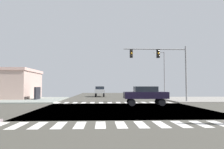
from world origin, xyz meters
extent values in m
cube|color=#46433B|center=(0.00, 0.00, -0.03)|extent=(14.00, 90.00, 0.05)
cube|color=#46433B|center=(0.00, 0.00, -0.03)|extent=(90.00, 12.00, 0.05)
cube|color=gray|center=(13.00, 12.00, 0.07)|extent=(12.00, 12.00, 0.14)
cube|color=gray|center=(-13.00, 12.00, 0.07)|extent=(12.00, 12.00, 0.14)
cube|color=white|center=(-5.75, -7.30, 0.00)|extent=(0.50, 2.00, 0.01)
cube|color=white|center=(-4.75, -7.30, 0.00)|extent=(0.50, 2.00, 0.01)
cube|color=white|center=(-3.75, -7.30, 0.00)|extent=(0.50, 2.00, 0.01)
cube|color=white|center=(-2.75, -7.30, 0.00)|extent=(0.50, 2.00, 0.01)
cube|color=white|center=(-1.75, -7.30, 0.00)|extent=(0.50, 2.00, 0.01)
cube|color=white|center=(-0.75, -7.30, 0.00)|extent=(0.50, 2.00, 0.01)
cube|color=white|center=(0.25, -7.30, 0.00)|extent=(0.50, 2.00, 0.01)
cube|color=white|center=(1.25, -7.30, 0.00)|extent=(0.50, 2.00, 0.01)
cube|color=white|center=(2.25, -7.30, 0.00)|extent=(0.50, 2.00, 0.01)
cube|color=white|center=(3.25, -7.30, 0.00)|extent=(0.50, 2.00, 0.01)
cube|color=white|center=(4.25, -7.30, 0.00)|extent=(0.50, 2.00, 0.01)
cube|color=white|center=(-6.75, 7.30, 0.00)|extent=(0.50, 2.00, 0.01)
cube|color=white|center=(-5.75, 7.30, 0.00)|extent=(0.50, 2.00, 0.01)
cube|color=white|center=(-4.75, 7.30, 0.00)|extent=(0.50, 2.00, 0.01)
cube|color=white|center=(-3.75, 7.30, 0.00)|extent=(0.50, 2.00, 0.01)
cube|color=white|center=(-2.75, 7.30, 0.00)|extent=(0.50, 2.00, 0.01)
cube|color=white|center=(-1.75, 7.30, 0.00)|extent=(0.50, 2.00, 0.01)
cube|color=white|center=(-0.75, 7.30, 0.00)|extent=(0.50, 2.00, 0.01)
cube|color=white|center=(0.25, 7.30, 0.00)|extent=(0.50, 2.00, 0.01)
cube|color=white|center=(1.25, 7.30, 0.00)|extent=(0.50, 2.00, 0.01)
cube|color=white|center=(2.25, 7.30, 0.00)|extent=(0.50, 2.00, 0.01)
cube|color=white|center=(3.25, 7.30, 0.00)|extent=(0.50, 2.00, 0.01)
cube|color=white|center=(4.25, 7.30, 0.00)|extent=(0.50, 2.00, 0.01)
cube|color=white|center=(5.25, 7.30, 0.00)|extent=(0.50, 2.00, 0.01)
cube|color=white|center=(6.25, 7.30, 0.00)|extent=(0.50, 2.00, 0.01)
cylinder|color=gray|center=(8.42, 7.40, 3.37)|extent=(0.20, 0.20, 6.74)
cylinder|color=gray|center=(4.67, 7.40, 6.34)|extent=(7.50, 0.14, 0.14)
cube|color=black|center=(5.04, 7.40, 5.79)|extent=(0.32, 0.40, 1.00)
sphere|color=black|center=(5.04, 7.15, 6.10)|extent=(0.22, 0.22, 0.22)
sphere|color=orange|center=(5.04, 7.15, 5.79)|extent=(0.22, 0.22, 0.22)
sphere|color=black|center=(5.04, 7.15, 5.48)|extent=(0.22, 0.22, 0.22)
cube|color=black|center=(1.82, 7.40, 5.79)|extent=(0.32, 0.40, 1.00)
sphere|color=black|center=(1.82, 7.15, 6.10)|extent=(0.22, 0.22, 0.22)
sphere|color=orange|center=(1.82, 7.15, 5.79)|extent=(0.22, 0.22, 0.22)
sphere|color=black|center=(1.82, 7.15, 5.48)|extent=(0.22, 0.22, 0.22)
cylinder|color=gray|center=(8.10, 15.25, 3.65)|extent=(0.16, 0.16, 7.30)
cylinder|color=gray|center=(7.40, 15.25, 7.20)|extent=(1.40, 0.10, 0.10)
ellipsoid|color=silver|center=(6.70, 15.25, 7.15)|extent=(0.60, 0.32, 0.20)
cube|color=black|center=(-10.42, 12.02, 0.90)|extent=(0.24, 2.20, 1.80)
cylinder|color=black|center=(-1.28, 20.50, 0.34)|extent=(0.26, 0.68, 0.68)
cylinder|color=black|center=(-2.72, 20.50, 0.34)|extent=(0.26, 0.68, 0.68)
cylinder|color=black|center=(-1.28, 23.43, 0.34)|extent=(0.26, 0.68, 0.68)
cylinder|color=black|center=(-2.72, 23.43, 0.34)|extent=(0.26, 0.68, 0.68)
cube|color=#A9ADB1|center=(-2.00, 21.96, 1.01)|extent=(1.80, 4.30, 0.66)
cube|color=black|center=(-2.00, 21.96, 1.61)|extent=(1.55, 2.24, 0.54)
cylinder|color=black|center=(4.16, 4.22, 0.34)|extent=(0.68, 0.26, 0.68)
cylinder|color=black|center=(4.16, 2.78, 0.34)|extent=(0.68, 0.26, 0.68)
cylinder|color=black|center=(1.23, 4.22, 0.34)|extent=(0.68, 0.26, 0.68)
cylinder|color=black|center=(1.23, 2.78, 0.34)|extent=(0.68, 0.26, 0.68)
cube|color=black|center=(2.69, 3.50, 1.01)|extent=(4.30, 1.80, 0.66)
cube|color=black|center=(2.69, 3.50, 1.61)|extent=(2.24, 1.55, 0.54)
camera|label=1|loc=(-1.71, -18.07, 1.89)|focal=34.86mm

